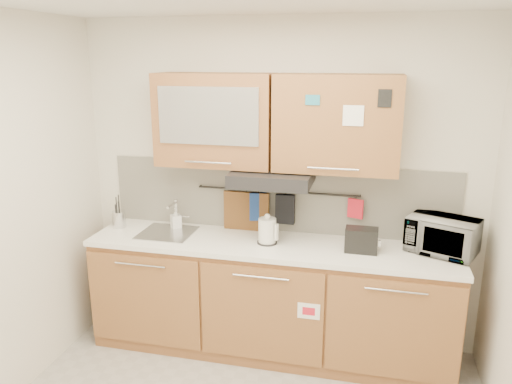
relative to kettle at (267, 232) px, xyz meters
The scene contains 17 objects.
wall_back 0.43m from the kettle, 86.68° to the left, with size 3.20×3.20×0.00m, color silver.
base_cabinet 0.61m from the kettle, 39.59° to the left, with size 2.80×0.64×0.88m.
countertop 0.12m from the kettle, 35.01° to the left, with size 2.82×0.62×0.04m, color white.
backsplash 0.36m from the kettle, 86.55° to the left, with size 2.80×0.02×0.56m, color silver.
upper_cabinets 0.83m from the kettle, 84.55° to the left, with size 1.82×0.37×0.70m.
range_hood 0.41m from the kettle, 75.61° to the left, with size 0.60×0.46×0.10m, color black.
sink 0.84m from the kettle, behind, with size 0.42×0.40×0.26m.
utensil_rail 0.37m from the kettle, 86.07° to the left, with size 0.02×0.02×1.30m, color black.
utensil_crock 1.28m from the kettle, behind, with size 0.12×0.12×0.28m.
kettle is the anchor object (origin of this frame).
toaster 0.70m from the kettle, ahead, with size 0.23×0.14×0.18m.
microwave 1.27m from the kettle, ahead, with size 0.47×0.32×0.26m, color #999999.
soap_bottle 0.82m from the kettle, 169.11° to the left, with size 0.08×0.08×0.17m, color #999999.
cutting_board 0.35m from the kettle, 131.84° to the left, with size 0.38×0.03×0.46m, color brown.
oven_mitt 0.31m from the kettle, 117.33° to the left, with size 0.14×0.03×0.23m, color navy.
dark_pouch 0.29m from the kettle, 71.11° to the left, with size 0.15×0.04×0.24m, color black.
pot_holder 0.71m from the kettle, 22.01° to the left, with size 0.12×0.02×0.15m, color red.
Camera 1 is at (0.72, -2.32, 2.30)m, focal length 35.00 mm.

